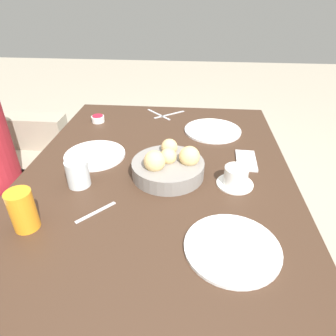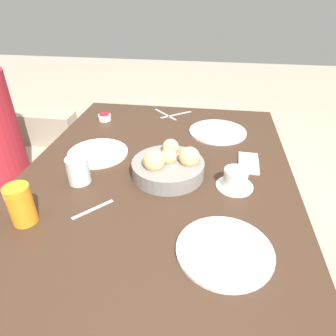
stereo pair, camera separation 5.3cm
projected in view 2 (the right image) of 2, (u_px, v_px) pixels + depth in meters
The scene contains 14 objects.
ground_plane at pixel (160, 293), 1.48m from camera, with size 10.00×10.00×0.00m, color #A89E89.
dining_table at pixel (158, 190), 1.15m from camera, with size 1.29×0.97×0.72m.
bread_basket at pixel (169, 166), 1.05m from camera, with size 0.25×0.25×0.11m.
plate_near_left at pixel (225, 250), 0.76m from camera, with size 0.25×0.25×0.01m.
plate_near_right at pixel (218, 132), 1.36m from camera, with size 0.26×0.26×0.01m.
plate_far_center at pixel (98, 153), 1.20m from camera, with size 0.24×0.24×0.01m.
juice_glass at pixel (21, 205), 0.83m from camera, with size 0.07×0.07×0.12m.
water_tumbler at pixel (78, 170), 1.01m from camera, with size 0.08×0.08×0.09m.
coffee_cup at pixel (235, 179), 0.99m from camera, with size 0.12×0.12×0.07m.
jam_bowl_berry at pixel (105, 117), 1.48m from camera, with size 0.06×0.06×0.03m.
fork_silver at pixel (165, 114), 1.55m from camera, with size 0.14×0.13×0.00m.
knife_silver at pixel (175, 115), 1.54m from camera, with size 0.12×0.15×0.00m.
spoon_coffee at pixel (93, 209), 0.91m from camera, with size 0.11×0.10×0.00m.
cell_phone at pixel (249, 163), 1.13m from camera, with size 0.15×0.08×0.01m.
Camera 2 is at (-0.91, -0.17, 1.32)m, focal length 32.00 mm.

